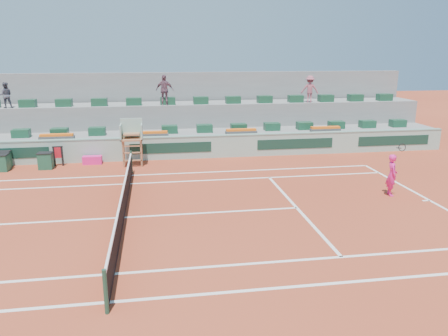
{
  "coord_description": "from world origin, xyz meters",
  "views": [
    {
      "loc": [
        1.28,
        -14.93,
        5.77
      ],
      "look_at": [
        4.0,
        2.5,
        1.0
      ],
      "focal_mm": 35.0,
      "sensor_mm": 36.0,
      "label": 1
    }
  ],
  "objects": [
    {
      "name": "umpire_chair",
      "position": [
        0.0,
        7.5,
        1.54
      ],
      "size": [
        1.1,
        0.9,
        2.4
      ],
      "color": "#9A603A",
      "rests_on": "ground"
    },
    {
      "name": "spectator_mid",
      "position": [
        1.84,
        11.43,
        3.49
      ],
      "size": [
        1.12,
        0.66,
        1.79
      ],
      "primitive_type": "imported",
      "rotation": [
        0.0,
        0.0,
        2.92
      ],
      "color": "#744D5D",
      "rests_on": "seating_tier_upper"
    },
    {
      "name": "drink_cooler_b",
      "position": [
        -6.43,
        7.34,
        0.42
      ],
      "size": [
        0.83,
        0.72,
        0.84
      ],
      "color": "#194D35",
      "rests_on": "ground"
    },
    {
      "name": "player_bag",
      "position": [
        -2.12,
        8.02,
        0.21
      ],
      "size": [
        0.97,
        0.43,
        0.43
      ],
      "primitive_type": "cube",
      "color": "#FF218F",
      "rests_on": "ground"
    },
    {
      "name": "court_lines",
      "position": [
        0.0,
        0.0,
        0.01
      ],
      "size": [
        23.89,
        11.09,
        0.01
      ],
      "color": "white",
      "rests_on": "ground"
    },
    {
      "name": "drink_cooler_c",
      "position": [
        -6.51,
        7.96,
        0.42
      ],
      "size": [
        0.78,
        0.67,
        0.84
      ],
      "color": "#194D35",
      "rests_on": "ground"
    },
    {
      "name": "drink_cooler_a",
      "position": [
        -4.29,
        7.39,
        0.42
      ],
      "size": [
        0.7,
        0.61,
        0.84
      ],
      "color": "#194D35",
      "rests_on": "ground"
    },
    {
      "name": "seating_tier_lower",
      "position": [
        0.0,
        10.7,
        0.6
      ],
      "size": [
        36.0,
        4.0,
        1.2
      ],
      "primitive_type": "cube",
      "color": "gray",
      "rests_on": "ground"
    },
    {
      "name": "towel_rack",
      "position": [
        -3.78,
        7.9,
        0.6
      ],
      "size": [
        0.52,
        0.09,
        1.03
      ],
      "color": "black",
      "rests_on": "ground"
    },
    {
      "name": "tennis_player",
      "position": [
        10.68,
        0.89,
        0.87
      ],
      "size": [
        0.55,
        0.91,
        2.28
      ],
      "color": "#FF218F",
      "rests_on": "ground"
    },
    {
      "name": "seat_row_upper",
      "position": [
        0.0,
        11.7,
        2.82
      ],
      "size": [
        32.9,
        0.6,
        0.44
      ],
      "color": "#17472D",
      "rests_on": "seating_tier_upper"
    },
    {
      "name": "spectator_left",
      "position": [
        -7.08,
        11.54,
        3.32
      ],
      "size": [
        0.79,
        0.67,
        1.44
      ],
      "primitive_type": "imported",
      "rotation": [
        0.0,
        0.0,
        3.34
      ],
      "color": "#464652",
      "rests_on": "seating_tier_upper"
    },
    {
      "name": "advertising_hoarding",
      "position": [
        0.02,
        8.5,
        0.63
      ],
      "size": [
        36.0,
        0.34,
        1.26
      ],
      "color": "#93B9A8",
      "rests_on": "ground"
    },
    {
      "name": "flower_planters",
      "position": [
        -1.5,
        9.0,
        1.33
      ],
      "size": [
        26.8,
        0.36,
        0.28
      ],
      "color": "#4B4B4B",
      "rests_on": "seating_tier_lower"
    },
    {
      "name": "seat_row_lower",
      "position": [
        0.0,
        9.8,
        1.42
      ],
      "size": [
        32.9,
        0.6,
        0.44
      ],
      "color": "#17472D",
      "rests_on": "seating_tier_lower"
    },
    {
      "name": "stadium_back_wall",
      "position": [
        0.0,
        13.9,
        2.2
      ],
      "size": [
        36.0,
        0.4,
        4.4
      ],
      "primitive_type": "cube",
      "color": "gray",
      "rests_on": "ground"
    },
    {
      "name": "ground",
      "position": [
        0.0,
        0.0,
        0.0
      ],
      "size": [
        90.0,
        90.0,
        0.0
      ],
      "primitive_type": "plane",
      "color": "#9C361E",
      "rests_on": "ground"
    },
    {
      "name": "seating_tier_upper",
      "position": [
        0.0,
        12.3,
        1.3
      ],
      "size": [
        36.0,
        2.4,
        2.6
      ],
      "primitive_type": "cube",
      "color": "gray",
      "rests_on": "ground"
    },
    {
      "name": "spectator_right",
      "position": [
        10.83,
        11.49,
        3.43
      ],
      "size": [
        1.19,
        0.86,
        1.65
      ],
      "primitive_type": "imported",
      "rotation": [
        0.0,
        0.0,
        2.89
      ],
      "color": "#A0505E",
      "rests_on": "seating_tier_upper"
    },
    {
      "name": "tennis_net",
      "position": [
        0.0,
        0.0,
        0.53
      ],
      "size": [
        0.1,
        11.97,
        1.1
      ],
      "color": "black",
      "rests_on": "ground"
    }
  ]
}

